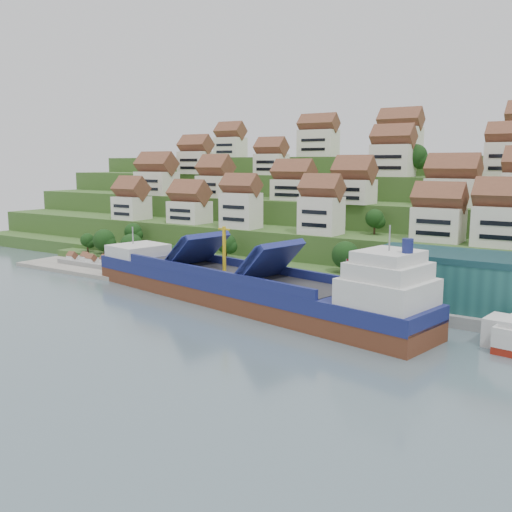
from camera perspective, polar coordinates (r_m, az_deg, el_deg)
The scene contains 9 objects.
ground at distance 116.72m, azimuth -1.28°, elevation -5.08°, with size 300.00×300.00×0.00m, color slate.
quay at distance 119.80m, azimuth 10.79°, elevation -4.33°, with size 180.00×14.00×2.20m, color gray.
pebble_beach at distance 163.95m, azimuth -15.59°, elevation -1.05°, with size 45.00×20.00×1.00m, color gray.
hillside at distance 207.30m, azimuth 15.46°, elevation 3.90°, with size 260.00×128.00×31.00m.
hillside_village at distance 165.37m, azimuth 11.05°, elevation 7.47°, with size 159.30×61.14×29.28m.
hillside_trees at distance 156.31m, azimuth 4.23°, elevation 4.55°, with size 141.34×62.86×31.41m.
flagpole at distance 114.83m, azimuth 9.03°, elevation -1.92°, with size 1.28×0.16×8.00m.
beach_huts at distance 164.40m, azimuth -16.40°, elevation -0.49°, with size 14.40×3.70×2.20m.
cargo_ship at distance 116.45m, azimuth -0.91°, elevation -3.32°, with size 86.32×28.41×19.02m.
Camera 1 is at (65.17, -92.38, 29.04)m, focal length 40.00 mm.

